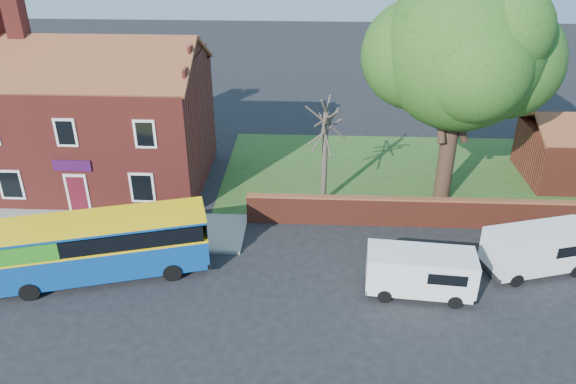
# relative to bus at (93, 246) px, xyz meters

# --- Properties ---
(ground) EXTENTS (120.00, 120.00, 0.00)m
(ground) POSITION_rel_bus_xyz_m (4.12, -1.97, -1.60)
(ground) COLOR black
(ground) RESTS_ON ground
(pavement) EXTENTS (18.00, 3.50, 0.12)m
(pavement) POSITION_rel_bus_xyz_m (-2.88, 3.78, -1.54)
(pavement) COLOR gray
(pavement) RESTS_ON ground
(kerb) EXTENTS (18.00, 0.15, 0.14)m
(kerb) POSITION_rel_bus_xyz_m (-2.88, 2.03, -1.53)
(kerb) COLOR slate
(kerb) RESTS_ON ground
(grass_strip) EXTENTS (26.00, 12.00, 0.04)m
(grass_strip) POSITION_rel_bus_xyz_m (17.12, 11.03, -1.58)
(grass_strip) COLOR #426B28
(grass_strip) RESTS_ON ground
(shop_building) EXTENTS (12.30, 8.13, 10.50)m
(shop_building) POSITION_rel_bus_xyz_m (-2.90, 9.53, 1.81)
(shop_building) COLOR maroon
(shop_building) RESTS_ON ground
(boundary_wall) EXTENTS (22.00, 0.38, 1.60)m
(boundary_wall) POSITION_rel_bus_xyz_m (17.12, 5.03, -0.79)
(boundary_wall) COLOR maroon
(boundary_wall) RESTS_ON ground
(bus) EXTENTS (9.52, 4.82, 2.82)m
(bus) POSITION_rel_bus_xyz_m (0.00, 0.00, 0.00)
(bus) COLOR #0D438F
(bus) RESTS_ON ground
(van_near) EXTENTS (4.62, 2.18, 1.97)m
(van_near) POSITION_rel_bus_xyz_m (14.10, -0.49, -0.50)
(van_near) COLOR white
(van_near) RESTS_ON ground
(van_far) EXTENTS (5.03, 3.11, 2.06)m
(van_far) POSITION_rel_bus_xyz_m (19.59, 1.42, -0.45)
(van_far) COLOR white
(van_far) RESTS_ON ground
(large_tree) EXTENTS (10.13, 8.01, 12.35)m
(large_tree) POSITION_rel_bus_xyz_m (16.77, 8.25, 6.48)
(large_tree) COLOR black
(large_tree) RESTS_ON ground
(bare_tree) EXTENTS (2.15, 2.56, 5.73)m
(bare_tree) POSITION_rel_bus_xyz_m (10.09, 7.32, 1.34)
(bare_tree) COLOR #4C4238
(bare_tree) RESTS_ON ground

